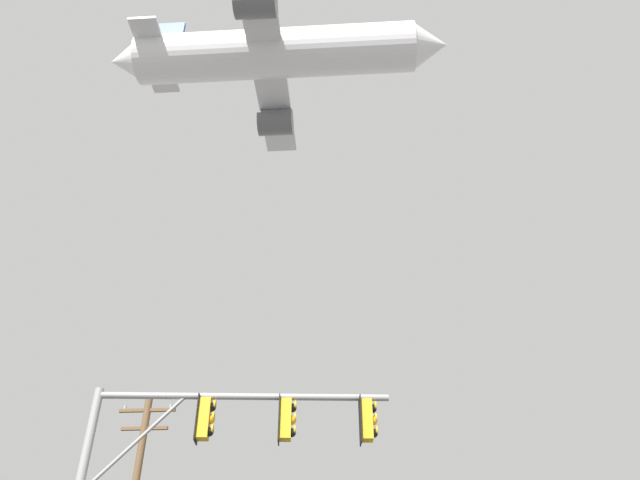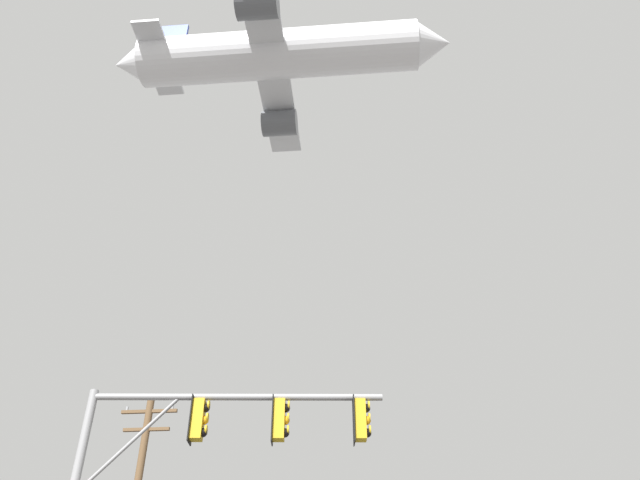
% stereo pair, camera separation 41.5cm
% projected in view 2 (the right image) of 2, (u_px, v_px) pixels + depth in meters
% --- Properties ---
extents(signal_pole_near, '(6.69, 0.88, 6.59)m').
position_uv_depth(signal_pole_near, '(199.00, 456.00, 13.27)').
color(signal_pole_near, gray).
rests_on(signal_pole_near, ground).
extents(airplane, '(28.09, 21.71, 7.71)m').
position_uv_depth(airplane, '(278.00, 55.00, 50.97)').
color(airplane, white).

